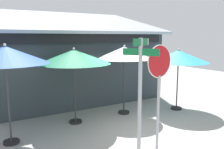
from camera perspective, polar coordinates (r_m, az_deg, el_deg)
The scene contains 8 objects.
ground_plane at distance 8.31m, azimuth 5.00°, elevation -12.39°, with size 28.00×28.00×0.10m, color #9E9B93.
cafe_building at distance 11.90m, azimuth -9.99°, elevation 2.92°, with size 8.18×5.20×4.35m.
street_sign_post at distance 5.55m, azimuth 6.68°, elevation -3.16°, with size 0.80×0.75×2.95m.
stop_sign at distance 5.97m, azimuth 11.11°, elevation -0.93°, with size 0.81×0.12×2.79m.
patio_umbrella_royal_blue_left at distance 6.99m, azimuth -24.00°, elevation 4.14°, with size 2.29×2.29×2.80m.
patio_umbrella_forest_green_center at distance 8.14m, azimuth -9.02°, elevation 4.12°, with size 2.49×2.49×2.62m.
patio_umbrella_ivory_right at distance 9.09m, azimuth 2.93°, elevation 5.06°, with size 2.16×2.16×2.67m.
patio_umbrella_teal_far_right at distance 9.99m, azimuth 15.53°, elevation 4.11°, with size 2.39×2.39×2.51m.
Camera 1 is at (-4.54, -6.27, 2.97)m, focal length 38.45 mm.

